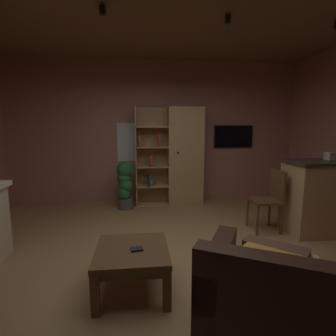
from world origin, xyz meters
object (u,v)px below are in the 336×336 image
leather_couch (318,320)px  coffee_table (132,257)px  wall_mounted_tv (233,136)px  dining_chair (270,196)px  table_book_0 (137,249)px  kitchen_bar_counter (334,196)px  tissue_box (330,156)px  potted_floor_plant (125,184)px  bookshelf_cabinet (180,157)px

leather_couch → coffee_table: 1.52m
coffee_table → wall_mounted_tv: bearing=55.7°
coffee_table → dining_chair: 2.39m
table_book_0 → wall_mounted_tv: wall_mounted_tv is taller
kitchen_bar_counter → wall_mounted_tv: wall_mounted_tv is taller
kitchen_bar_counter → table_book_0: 3.11m
dining_chair → tissue_box: bearing=-6.8°
leather_couch → potted_floor_plant: bearing=111.9°
bookshelf_cabinet → wall_mounted_tv: 1.25m
leather_couch → table_book_0: bearing=143.0°
kitchen_bar_counter → potted_floor_plant: (-3.13, 1.49, -0.05)m
dining_chair → potted_floor_plant: (-2.22, 1.33, -0.04)m
coffee_table → dining_chair: size_ratio=0.76×
potted_floor_plant → tissue_box: bearing=-25.0°
dining_chair → bookshelf_cabinet: bearing=125.2°
kitchen_bar_counter → leather_couch: bearing=-130.4°
bookshelf_cabinet → potted_floor_plant: 1.23m
tissue_box → wall_mounted_tv: (-0.78, 1.88, 0.23)m
coffee_table → dining_chair: dining_chair is taller
tissue_box → coffee_table: tissue_box is taller
bookshelf_cabinet → coffee_table: bearing=-107.8°
bookshelf_cabinet → wall_mounted_tv: size_ratio=2.35×
tissue_box → leather_couch: bearing=-128.3°
bookshelf_cabinet → table_book_0: 3.05m
tissue_box → potted_floor_plant: bearing=155.0°
tissue_box → wall_mounted_tv: bearing=112.4°
leather_couch → potted_floor_plant: potted_floor_plant is taller
bookshelf_cabinet → potted_floor_plant: bearing=-167.4°
table_book_0 → potted_floor_plant: 2.64m
bookshelf_cabinet → wall_mounted_tv: bearing=10.2°
bookshelf_cabinet → potted_floor_plant: size_ratio=2.13×
kitchen_bar_counter → dining_chair: 0.92m
coffee_table → table_book_0: bearing=-38.7°
bookshelf_cabinet → leather_couch: bearing=-85.4°
tissue_box → dining_chair: (-0.84, 0.10, -0.61)m
potted_floor_plant → wall_mounted_tv: (2.28, 0.46, 0.88)m
leather_couch → potted_floor_plant: 3.79m
table_book_0 → coffee_table: bearing=141.3°
tissue_box → table_book_0: size_ratio=1.07×
bookshelf_cabinet → kitchen_bar_counter: (2.02, -1.74, -0.42)m
kitchen_bar_counter → table_book_0: bearing=-158.4°
coffee_table → table_book_0: size_ratio=6.22×
coffee_table → dining_chair: bearing=32.1°
leather_couch → table_book_0: leather_couch is taller
wall_mounted_tv → tissue_box: bearing=-67.6°
coffee_table → bookshelf_cabinet: bearing=72.2°
potted_floor_plant → dining_chair: bearing=-30.9°
leather_couch → wall_mounted_tv: bearing=77.6°
table_book_0 → potted_floor_plant: potted_floor_plant is taller
kitchen_bar_counter → dining_chair: bearing=169.9°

